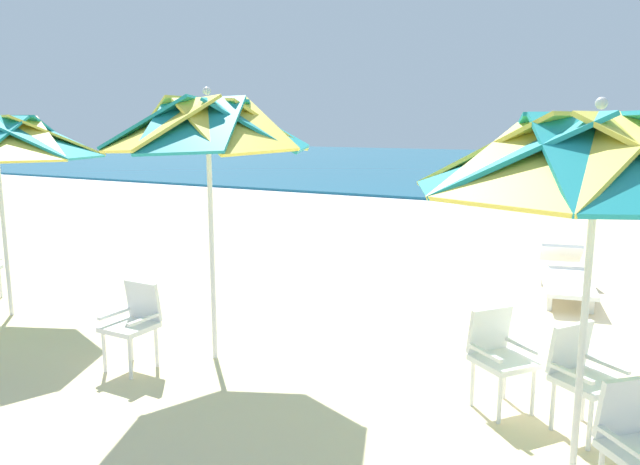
# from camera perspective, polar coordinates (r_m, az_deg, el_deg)

# --- Properties ---
(ground_plane) EXTENTS (80.00, 80.00, 0.00)m
(ground_plane) POSITION_cam_1_polar(r_m,az_deg,el_deg) (7.98, 26.27, -8.63)
(ground_plane) COLOR beige
(surf_foam) EXTENTS (80.00, 0.70, 0.01)m
(surf_foam) POSITION_cam_1_polar(r_m,az_deg,el_deg) (18.44, 27.56, 1.48)
(surf_foam) COLOR white
(surf_foam) RESTS_ON ground
(beach_umbrella_0) EXTENTS (2.46, 2.46, 2.60)m
(beach_umbrella_0) POSITION_cam_1_polar(r_m,az_deg,el_deg) (4.39, 24.52, 6.47)
(beach_umbrella_0) COLOR silver
(beach_umbrella_0) RESTS_ON ground
(plastic_chair_0) EXTENTS (0.63, 0.62, 0.87)m
(plastic_chair_0) POSITION_cam_1_polar(r_m,az_deg,el_deg) (5.34, 23.31, -11.91)
(plastic_chair_0) COLOR white
(plastic_chair_0) RESTS_ON ground
(plastic_chair_1) EXTENTS (0.63, 0.63, 0.87)m
(plastic_chair_1) POSITION_cam_1_polar(r_m,az_deg,el_deg) (4.44, 27.77, -16.88)
(plastic_chair_1) COLOR white
(plastic_chair_1) RESTS_ON ground
(plastic_chair_2) EXTENTS (0.63, 0.63, 0.87)m
(plastic_chair_2) POSITION_cam_1_polar(r_m,az_deg,el_deg) (5.52, 16.37, -10.73)
(plastic_chair_2) COLOR white
(plastic_chair_2) RESTS_ON ground
(beach_umbrella_1) EXTENTS (2.09, 2.09, 2.78)m
(beach_umbrella_1) POSITION_cam_1_polar(r_m,az_deg,el_deg) (6.17, -10.44, 9.62)
(beach_umbrella_1) COLOR silver
(beach_umbrella_1) RESTS_ON ground
(plastic_chair_3) EXTENTS (0.45, 0.47, 0.87)m
(plastic_chair_3) POSITION_cam_1_polar(r_m,az_deg,el_deg) (6.41, -16.99, -7.81)
(plastic_chair_3) COLOR white
(plastic_chair_3) RESTS_ON ground
(sun_lounger_1) EXTENTS (1.04, 2.23, 0.62)m
(sun_lounger_1) POSITION_cam_1_polar(r_m,az_deg,el_deg) (9.40, 21.97, -3.77)
(sun_lounger_1) COLOR white
(sun_lounger_1) RESTS_ON ground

